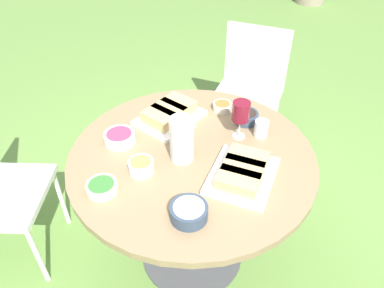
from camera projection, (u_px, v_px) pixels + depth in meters
The scene contains 14 objects.
ground_plane at pixel (192, 252), 2.16m from camera, with size 40.00×40.00×0.00m, color #668E42.
dining_table at pixel (192, 177), 1.77m from camera, with size 1.11×1.11×0.75m.
chair_near_right at pixel (250, 83), 2.61m from camera, with size 0.51×0.49×0.89m.
water_pitcher at pixel (182, 139), 1.59m from camera, with size 0.11×0.11×0.21m.
wine_glass at pixel (241, 112), 1.69m from camera, with size 0.08×0.08×0.19m.
platter_bread_main at pixel (169, 114), 1.86m from camera, with size 0.36×0.39×0.08m.
platter_charcuterie at pixel (243, 172), 1.54m from camera, with size 0.31×0.35×0.07m.
bowl_fries at pixel (141, 166), 1.57m from camera, with size 0.11×0.11×0.06m.
bowl_salad at pixel (102, 187), 1.49m from camera, with size 0.13×0.13×0.04m.
bowl_olives at pixel (246, 117), 1.85m from camera, with size 0.12×0.12×0.05m.
bowl_dip_red at pixel (120, 137), 1.73m from camera, with size 0.14×0.14×0.05m.
bowl_dip_cream at pixel (189, 212), 1.38m from camera, with size 0.14×0.14×0.06m.
bowl_roasted_veg at pixel (222, 106), 1.93m from camera, with size 0.10×0.10×0.04m.
cup_water_near at pixel (261, 128), 1.76m from camera, with size 0.07×0.07×0.08m.
Camera 1 is at (0.25, -1.24, 1.86)m, focal length 35.00 mm.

